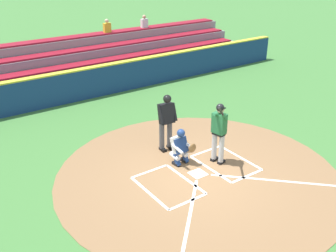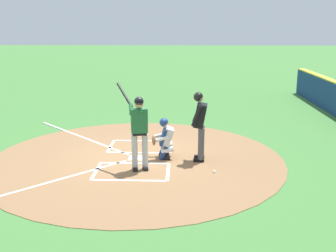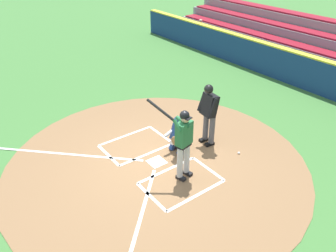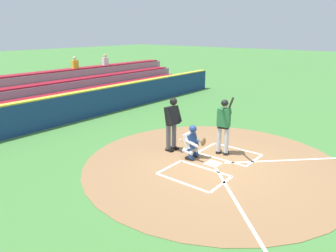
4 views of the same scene
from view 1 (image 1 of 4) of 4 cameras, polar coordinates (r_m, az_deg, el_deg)
ground_plane at (r=11.19m, az=4.38°, el=-6.99°), size 120.00×120.00×0.00m
dirt_circle at (r=11.19m, az=4.38°, el=-6.97°), size 8.00×8.00×0.01m
home_plate_and_chalk at (r=10.63m, az=7.42°, el=-8.92°), size 7.93×4.91×0.01m
batter at (r=11.30m, az=7.45°, el=-0.47°), size 0.85×0.86×2.13m
catcher at (r=11.40m, az=1.86°, el=-2.89°), size 0.63×0.61×1.13m
plate_umpire at (r=11.96m, az=-0.24°, el=1.08°), size 0.60×0.45×1.86m
baseball at (r=13.15m, az=2.32°, el=-1.64°), size 0.07×0.07×0.07m
backstop_wall at (r=16.83m, az=-12.00°, el=6.08°), size 22.00×0.36×1.31m
bleacher_stand at (r=19.23m, az=-15.36°, el=8.22°), size 20.00×3.40×2.55m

